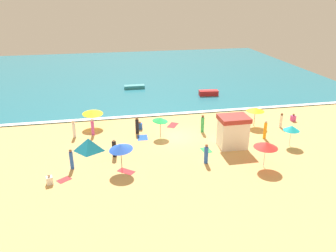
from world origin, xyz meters
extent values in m
plane|color=#E5B26B|center=(0.00, 0.00, 0.00)|extent=(60.00, 60.00, 0.00)
cube|color=teal|center=(0.00, 28.00, 0.05)|extent=(60.00, 44.00, 0.10)
cube|color=white|center=(0.00, 6.30, 0.10)|extent=(57.00, 0.70, 0.01)
cube|color=white|center=(4.80, -3.22, 1.29)|extent=(2.57, 2.04, 2.58)
cube|color=#A5332D|center=(4.80, -3.22, 2.79)|extent=(2.68, 2.09, 0.42)
cylinder|color=silver|center=(10.20, -4.06, 0.97)|extent=(0.05, 0.05, 1.94)
cone|color=#19B7C6|center=(10.20, -4.06, 1.76)|extent=(1.70, 1.70, 0.48)
cylinder|color=silver|center=(5.95, -7.38, 1.09)|extent=(0.05, 0.05, 2.19)
cone|color=red|center=(5.95, -7.38, 2.00)|extent=(2.70, 2.70, 0.49)
cylinder|color=#4C3823|center=(-5.58, -5.72, 1.14)|extent=(0.05, 0.05, 2.27)
cone|color=blue|center=(-5.58, -5.72, 2.10)|extent=(2.65, 2.63, 0.62)
cylinder|color=#4C3823|center=(9.02, 1.14, 1.01)|extent=(0.05, 0.05, 2.02)
cone|color=yellow|center=(9.02, 1.14, 1.88)|extent=(2.59, 2.59, 0.39)
cylinder|color=#4C3823|center=(-1.37, 0.31, 0.99)|extent=(0.05, 0.05, 1.97)
cone|color=green|center=(-1.37, 0.31, 1.83)|extent=(2.17, 2.16, 0.55)
cylinder|color=#4C3823|center=(-7.92, 4.10, 0.95)|extent=(0.05, 0.05, 1.89)
cone|color=yellow|center=(-7.92, 4.10, 1.73)|extent=(2.69, 2.71, 0.59)
pyramid|color=#1999D8|center=(-8.28, -1.63, 0.63)|extent=(2.38, 2.12, 1.26)
cube|color=white|center=(-11.05, -6.72, 0.31)|extent=(0.56, 0.56, 0.62)
sphere|color=#DBA884|center=(-11.05, -6.72, 0.72)|extent=(0.21, 0.21, 0.21)
cylinder|color=white|center=(11.61, 0.19, 0.68)|extent=(0.34, 0.34, 1.36)
sphere|color=brown|center=(11.61, 0.19, 1.48)|extent=(0.27, 0.27, 0.27)
cube|color=blue|center=(-3.14, 2.63, 0.31)|extent=(0.57, 0.57, 0.62)
sphere|color=#9E6B47|center=(-3.14, 2.63, 0.73)|extent=(0.25, 0.25, 0.25)
cylinder|color=black|center=(-3.54, 1.56, 0.75)|extent=(0.50, 0.50, 1.50)
sphere|color=brown|center=(-3.54, 1.56, 1.62)|extent=(0.27, 0.27, 0.27)
cylinder|color=green|center=(3.07, 0.60, 0.80)|extent=(0.47, 0.47, 1.60)
sphere|color=brown|center=(3.07, 0.60, 1.73)|extent=(0.28, 0.28, 0.28)
cylinder|color=black|center=(-6.05, -3.14, 0.72)|extent=(0.45, 0.45, 1.44)
sphere|color=beige|center=(-6.05, -3.14, 1.55)|extent=(0.23, 0.23, 0.23)
cylinder|color=white|center=(-9.77, 1.82, 0.75)|extent=(0.37, 0.37, 1.50)
sphere|color=beige|center=(-9.77, 1.82, 1.62)|extent=(0.27, 0.27, 0.27)
cylinder|color=blue|center=(1.46, -5.83, 0.75)|extent=(0.49, 0.49, 1.50)
sphere|color=#9E6B47|center=(1.46, -5.83, 1.62)|extent=(0.26, 0.26, 0.26)
cylinder|color=#D84CA5|center=(-7.97, 2.01, 0.74)|extent=(0.38, 0.38, 1.49)
sphere|color=beige|center=(-7.97, 2.01, 1.61)|extent=(0.27, 0.27, 0.27)
cylinder|color=orange|center=(8.62, -2.13, 0.82)|extent=(0.33, 0.33, 1.64)
sphere|color=beige|center=(8.62, -2.13, 1.75)|extent=(0.23, 0.23, 0.23)
cylinder|color=blue|center=(-9.55, -4.64, 0.76)|extent=(0.31, 0.31, 1.52)
sphere|color=brown|center=(-9.55, -4.64, 1.62)|extent=(0.24, 0.24, 0.24)
cube|color=#D84CA5|center=(13.95, 1.66, 0.31)|extent=(0.48, 0.48, 0.61)
sphere|color=brown|center=(13.95, 1.66, 0.73)|extent=(0.25, 0.25, 0.25)
cube|color=red|center=(-5.27, -5.96, 0.01)|extent=(1.51, 1.43, 0.01)
cube|color=red|center=(0.46, 2.97, 0.01)|extent=(1.57, 1.81, 0.01)
cube|color=blue|center=(-3.16, 0.36, 0.01)|extent=(1.06, 1.42, 0.01)
cube|color=green|center=(2.22, -3.54, 0.01)|extent=(0.94, 1.29, 0.01)
cube|color=red|center=(-10.07, -6.33, 0.01)|extent=(1.24, 1.16, 0.01)
cube|color=teal|center=(-2.17, 18.04, 0.34)|extent=(2.99, 1.06, 0.48)
cube|color=red|center=(7.53, 12.55, 0.45)|extent=(2.71, 1.26, 0.70)
camera|label=1|loc=(-6.44, -29.38, 13.49)|focal=35.25mm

